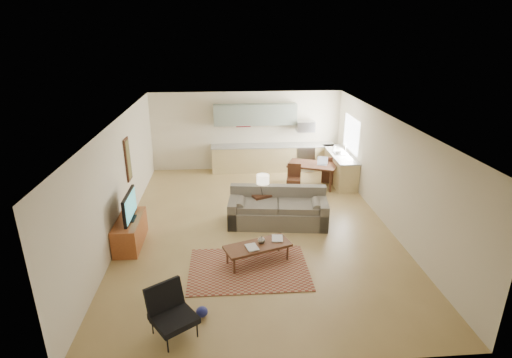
{
  "coord_description": "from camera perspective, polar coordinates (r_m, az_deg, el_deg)",
  "views": [
    {
      "loc": [
        -0.74,
        -8.97,
        4.65
      ],
      "look_at": [
        0.0,
        0.3,
        1.15
      ],
      "focal_mm": 28.0,
      "sensor_mm": 36.0,
      "label": 1
    }
  ],
  "objects": [
    {
      "name": "room",
      "position": [
        9.59,
        0.14,
        0.49
      ],
      "size": [
        9.0,
        9.0,
        9.0
      ],
      "color": "#A0824C",
      "rests_on": "ground"
    },
    {
      "name": "kitchen_counter_back",
      "position": [
        13.9,
        2.43,
        3.06
      ],
      "size": [
        4.26,
        0.64,
        0.92
      ],
      "primitive_type": null,
      "color": "tan",
      "rests_on": "ground"
    },
    {
      "name": "kitchen_counter_right",
      "position": [
        13.21,
        11.83,
        1.67
      ],
      "size": [
        0.64,
        2.26,
        0.92
      ],
      "primitive_type": null,
      "color": "tan",
      "rests_on": "ground"
    },
    {
      "name": "kitchen_range",
      "position": [
        14.08,
        6.88,
        3.11
      ],
      "size": [
        0.62,
        0.62,
        0.9
      ],
      "primitive_type": "cube",
      "color": "#A5A8AD",
      "rests_on": "ground"
    },
    {
      "name": "kitchen_microwave",
      "position": [
        13.81,
        7.06,
        7.49
      ],
      "size": [
        0.62,
        0.4,
        0.35
      ],
      "primitive_type": "cube",
      "color": "#A5A8AD",
      "rests_on": "room"
    },
    {
      "name": "upper_cabinets",
      "position": [
        13.61,
        -0.09,
        9.18
      ],
      "size": [
        2.8,
        0.34,
        0.7
      ],
      "primitive_type": "cube",
      "color": "gray",
      "rests_on": "room"
    },
    {
      "name": "window_right",
      "position": [
        12.99,
        13.46,
        6.25
      ],
      "size": [
        0.02,
        1.4,
        1.05
      ],
      "primitive_type": "cube",
      "color": "white",
      "rests_on": "room"
    },
    {
      "name": "wall_art_left",
      "position": [
        10.64,
        -17.79,
        2.67
      ],
      "size": [
        0.06,
        0.42,
        1.1
      ],
      "primitive_type": null,
      "color": "olive",
      "rests_on": "room"
    },
    {
      "name": "triptych",
      "position": [
        13.77,
        -1.82,
        8.45
      ],
      "size": [
        1.7,
        0.04,
        0.5
      ],
      "primitive_type": null,
      "color": "beige",
      "rests_on": "room"
    },
    {
      "name": "rug",
      "position": [
        8.45,
        -1.05,
        -12.71
      ],
      "size": [
        2.46,
        1.71,
        0.02
      ],
      "primitive_type": "cube",
      "rotation": [
        0.0,
        0.0,
        -0.0
      ],
      "color": "maroon",
      "rests_on": "floor"
    },
    {
      "name": "sofa",
      "position": [
        10.07,
        3.14,
        -4.08
      ],
      "size": [
        2.68,
        1.42,
        0.89
      ],
      "primitive_type": null,
      "rotation": [
        0.0,
        0.0,
        -0.12
      ],
      "color": "#635C4F",
      "rests_on": "floor"
    },
    {
      "name": "coffee_table",
      "position": [
        8.57,
        0.24,
        -10.6
      ],
      "size": [
        1.5,
        0.99,
        0.42
      ],
      "primitive_type": null,
      "rotation": [
        0.0,
        0.0,
        0.35
      ],
      "color": "#4A2917",
      "rests_on": "floor"
    },
    {
      "name": "book_a",
      "position": [
        8.32,
        -1.35,
        -9.89
      ],
      "size": [
        0.39,
        0.43,
        0.03
      ],
      "primitive_type": "imported",
      "rotation": [
        0.0,
        0.0,
        0.27
      ],
      "color": "maroon",
      "rests_on": "coffee_table"
    },
    {
      "name": "book_b",
      "position": [
        8.69,
        2.29,
        -8.47
      ],
      "size": [
        0.3,
        0.37,
        0.02
      ],
      "primitive_type": "imported",
      "rotation": [
        0.0,
        0.0,
        -0.11
      ],
      "color": "navy",
      "rests_on": "coffee_table"
    },
    {
      "name": "vase",
      "position": [
        8.51,
        0.77,
        -8.61
      ],
      "size": [
        0.19,
        0.19,
        0.16
      ],
      "primitive_type": "imported",
      "rotation": [
        0.0,
        0.0,
        0.12
      ],
      "color": "black",
      "rests_on": "coffee_table"
    },
    {
      "name": "armchair",
      "position": [
        6.8,
        -11.7,
        -18.39
      ],
      "size": [
        1.02,
        1.02,
        0.83
      ],
      "primitive_type": null,
      "rotation": [
        0.0,
        0.0,
        0.6
      ],
      "color": "black",
      "rests_on": "floor"
    },
    {
      "name": "tv_credenza",
      "position": [
        9.62,
        -17.54,
        -7.2
      ],
      "size": [
        0.53,
        1.38,
        0.64
      ],
      "primitive_type": null,
      "color": "brown",
      "rests_on": "floor"
    },
    {
      "name": "tv",
      "position": [
        9.34,
        -17.64,
        -3.74
      ],
      "size": [
        0.11,
        1.06,
        0.64
      ],
      "primitive_type": null,
      "color": "black",
      "rests_on": "tv_credenza"
    },
    {
      "name": "console_table",
      "position": [
        10.44,
        0.97,
        -3.8
      ],
      "size": [
        0.68,
        0.58,
        0.67
      ],
      "primitive_type": null,
      "rotation": [
        0.0,
        0.0,
        0.41
      ],
      "color": "#381D11",
      "rests_on": "floor"
    },
    {
      "name": "table_lamp",
      "position": [
        10.21,
        0.99,
        -0.73
      ],
      "size": [
        0.44,
        0.44,
        0.53
      ],
      "primitive_type": null,
      "rotation": [
        0.0,
        0.0,
        0.49
      ],
      "color": "beige",
      "rests_on": "console_table"
    },
    {
      "name": "dining_table",
      "position": [
        12.6,
        7.95,
        0.55
      ],
      "size": [
        1.66,
        1.32,
        0.74
      ],
      "primitive_type": null,
      "rotation": [
        0.0,
        0.0,
        -0.39
      ],
      "color": "#381D11",
      "rests_on": "floor"
    },
    {
      "name": "dining_chair_near",
      "position": [
        12.07,
        5.4,
        0.05
      ],
      "size": [
        0.49,
        0.5,
        0.85
      ],
      "primitive_type": null,
      "rotation": [
        0.0,
        0.0,
        -0.22
      ],
      "color": "#381D11",
      "rests_on": "floor"
    },
    {
      "name": "dining_chair_far",
      "position": [
        13.11,
        10.32,
        1.53
      ],
      "size": [
        0.51,
        0.52,
        0.87
      ],
      "primitive_type": null,
      "rotation": [
        0.0,
        0.0,
        2.91
      ],
      "color": "#381D11",
      "rests_on": "floor"
    },
    {
      "name": "laptop",
      "position": [
        12.42,
        9.46,
        2.53
      ],
      "size": [
        0.37,
        0.31,
        0.23
      ],
      "primitive_type": null,
      "rotation": [
        0.0,
        0.0,
        -0.3
      ],
      "color": "#A5A8AD",
      "rests_on": "dining_table"
    },
    {
      "name": "soap_bottle",
      "position": [
        13.36,
        11.15,
        4.45
      ],
      "size": [
        0.1,
        0.1,
        0.19
      ],
      "primitive_type": "imported",
      "rotation": [
        0.0,
        0.0,
        0.05
      ],
      "color": "beige",
      "rests_on": "kitchen_counter_right"
    }
  ]
}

